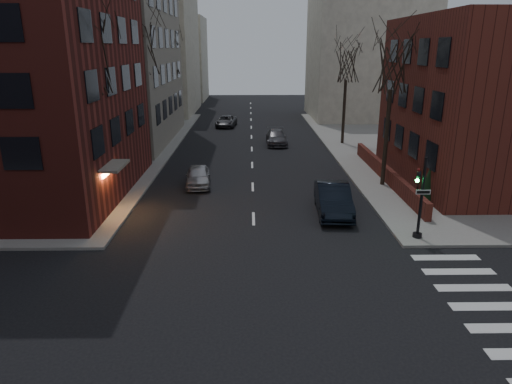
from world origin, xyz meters
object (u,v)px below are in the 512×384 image
at_px(tree_left_c, 170,57).
at_px(streetlamp_near, 140,116).
at_px(traffic_signal, 420,203).
at_px(car_lane_gray, 277,137).
at_px(streetlamp_far, 180,91).
at_px(sandwich_board, 405,189).
at_px(tree_left_b, 139,49).
at_px(tree_right_a, 393,64).
at_px(tree_left_a, 88,58).
at_px(car_lane_silver, 198,176).
at_px(car_lane_far, 226,121).
at_px(parked_sedan, 333,199).
at_px(tree_right_b, 347,63).
at_px(evergreen_shrub, 429,184).

distance_m(tree_left_c, streetlamp_near, 18.40).
relative_size(traffic_signal, car_lane_gray, 0.84).
bearing_deg(streetlamp_far, tree_left_c, -106.70).
bearing_deg(streetlamp_near, sandwich_board, -19.94).
bearing_deg(tree_left_b, car_lane_gray, 28.48).
bearing_deg(streetlamp_far, tree_right_a, -54.69).
height_order(tree_left_a, car_lane_silver, tree_left_a).
bearing_deg(sandwich_board, tree_right_a, 121.19).
height_order(traffic_signal, car_lane_far, traffic_signal).
height_order(tree_left_c, tree_right_a, same).
bearing_deg(streetlamp_far, streetlamp_near, -90.00).
bearing_deg(streetlamp_far, parked_sedan, -66.46).
height_order(tree_right_a, car_lane_silver, tree_right_a).
bearing_deg(tree_right_a, car_lane_silver, 178.37).
distance_m(traffic_signal, streetlamp_near, 20.86).
distance_m(tree_left_a, tree_right_a, 18.05).
distance_m(tree_right_b, streetlamp_far, 20.01).
bearing_deg(tree_right_a, streetlamp_near, 166.76).
height_order(traffic_signal, streetlamp_far, streetlamp_far).
height_order(tree_left_a, car_lane_far, tree_left_a).
bearing_deg(streetlamp_far, traffic_signal, -63.94).
height_order(traffic_signal, evergreen_shrub, traffic_signal).
bearing_deg(streetlamp_far, sandwich_board, -56.18).
bearing_deg(tree_left_b, sandwich_board, -29.66).
relative_size(tree_left_c, evergreen_shrub, 4.48).
bearing_deg(tree_left_b, tree_right_a, -24.44).
height_order(parked_sedan, car_lane_silver, parked_sedan).
bearing_deg(car_lane_gray, parked_sedan, -83.72).
bearing_deg(parked_sedan, car_lane_far, 107.32).
bearing_deg(tree_right_a, tree_left_c, 128.66).
relative_size(tree_left_c, parked_sedan, 1.89).
height_order(tree_right_a, car_lane_gray, tree_right_a).
bearing_deg(evergreen_shrub, tree_left_b, 149.04).
height_order(tree_left_c, streetlamp_near, tree_left_c).
height_order(tree_right_a, evergreen_shrub, tree_right_a).
height_order(streetlamp_near, evergreen_shrub, streetlamp_near).
bearing_deg(tree_right_a, traffic_signal, -95.47).
height_order(tree_left_c, streetlamp_far, tree_left_c).
height_order(streetlamp_far, sandwich_board, streetlamp_far).
bearing_deg(evergreen_shrub, tree_right_b, 95.52).
bearing_deg(evergreen_shrub, car_lane_far, 115.55).
relative_size(car_lane_silver, evergreen_shrub, 1.84).
bearing_deg(streetlamp_near, tree_left_b, 98.53).
xyz_separation_m(car_lane_gray, car_lane_far, (-5.38, 10.50, -0.05)).
bearing_deg(car_lane_far, parked_sedan, -70.00).
height_order(tree_left_a, tree_right_a, tree_left_a).
bearing_deg(tree_left_c, tree_left_a, -90.00).
bearing_deg(parked_sedan, sandwich_board, 32.17).
distance_m(tree_left_b, sandwich_board, 22.66).
relative_size(tree_right_b, car_lane_silver, 2.30).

